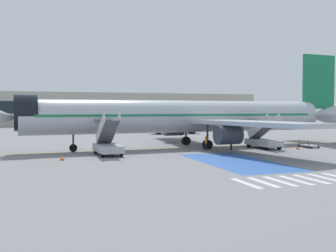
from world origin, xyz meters
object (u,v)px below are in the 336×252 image
(ground_crew_1, at_px, (206,142))
(traffic_cone_1, at_px, (62,158))
(fuel_tanker, at_px, (174,125))
(airliner, at_px, (189,116))
(terminal_building, at_px, (82,109))
(baggage_cart, at_px, (308,145))
(ground_crew_0, at_px, (231,142))
(boarding_stairs_forward, at_px, (108,145))
(traffic_cone_0, at_px, (298,147))
(boarding_stairs_aft, at_px, (263,140))

(ground_crew_1, distance_m, traffic_cone_1, 16.31)
(fuel_tanker, bearing_deg, airliner, -9.31)
(fuel_tanker, distance_m, traffic_cone_1, 40.62)
(traffic_cone_1, bearing_deg, terminal_building, 83.17)
(fuel_tanker, xyz_separation_m, baggage_cart, (6.74, -30.53, -1.40))
(ground_crew_0, relative_size, traffic_cone_1, 3.36)
(boarding_stairs_forward, height_order, traffic_cone_0, boarding_stairs_forward)
(boarding_stairs_aft, height_order, baggage_cart, boarding_stairs_aft)
(airliner, height_order, fuel_tanker, airliner)
(traffic_cone_0, distance_m, terminal_building, 82.43)
(fuel_tanker, xyz_separation_m, ground_crew_0, (-3.61, -30.48, -0.71))
(ground_crew_0, height_order, terminal_building, terminal_building)
(traffic_cone_0, bearing_deg, boarding_stairs_aft, 144.48)
(ground_crew_0, distance_m, traffic_cone_1, 18.99)
(fuel_tanker, distance_m, ground_crew_0, 30.70)
(airliner, relative_size, boarding_stairs_aft, 8.84)
(baggage_cart, height_order, traffic_cone_1, baggage_cart)
(fuel_tanker, relative_size, traffic_cone_0, 20.44)
(airliner, xyz_separation_m, ground_crew_0, (3.44, -4.51, -2.82))
(boarding_stairs_aft, distance_m, traffic_cone_1, 23.50)
(traffic_cone_0, bearing_deg, fuel_tanker, 97.09)
(airliner, bearing_deg, ground_crew_1, -175.42)
(ground_crew_0, distance_m, traffic_cone_0, 7.83)
(ground_crew_1, bearing_deg, airliner, -148.93)
(terminal_building, bearing_deg, airliner, -85.90)
(ground_crew_1, relative_size, traffic_cone_0, 3.53)
(ground_crew_1, height_order, traffic_cone_0, ground_crew_1)
(baggage_cart, bearing_deg, ground_crew_0, -176.68)
(traffic_cone_0, height_order, terminal_building, terminal_building)
(boarding_stairs_forward, relative_size, ground_crew_1, 3.29)
(fuel_tanker, relative_size, terminal_building, 0.09)
(boarding_stairs_aft, height_order, traffic_cone_0, boarding_stairs_aft)
(baggage_cart, height_order, ground_crew_0, ground_crew_0)
(boarding_stairs_aft, height_order, fuel_tanker, boarding_stairs_aft)
(traffic_cone_1, xyz_separation_m, terminal_building, (9.87, 82.46, 4.52))
(boarding_stairs_forward, distance_m, ground_crew_0, 14.08)
(boarding_stairs_aft, relative_size, baggage_cart, 1.99)
(boarding_stairs_forward, distance_m, traffic_cone_0, 21.71)
(airliner, xyz_separation_m, boarding_stairs_forward, (-10.62, -5.14, -2.73))
(boarding_stairs_forward, height_order, ground_crew_1, boarding_stairs_forward)
(fuel_tanker, bearing_deg, ground_crew_1, -6.31)
(baggage_cart, relative_size, traffic_cone_1, 5.45)
(fuel_tanker, height_order, baggage_cart, fuel_tanker)
(ground_crew_0, xyz_separation_m, ground_crew_1, (-2.86, 0.53, -0.02))
(boarding_stairs_forward, bearing_deg, traffic_cone_0, -6.42)
(baggage_cart, bearing_deg, boarding_stairs_aft, 177.66)
(baggage_cart, relative_size, ground_crew_0, 1.62)
(airliner, bearing_deg, traffic_cone_0, -122.91)
(airliner, bearing_deg, traffic_cone_1, 114.00)
(boarding_stairs_aft, xyz_separation_m, fuel_tanker, (-0.87, 29.92, 0.65))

